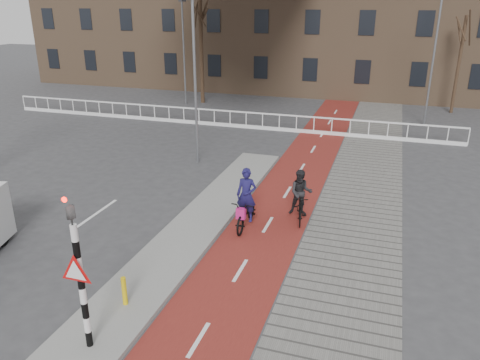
% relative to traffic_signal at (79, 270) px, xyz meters
% --- Properties ---
extents(ground, '(120.00, 120.00, 0.00)m').
position_rel_traffic_signal_xyz_m(ground, '(0.60, 2.02, -1.99)').
color(ground, '#38383A').
rests_on(ground, ground).
extents(bike_lane, '(2.50, 60.00, 0.01)m').
position_rel_traffic_signal_xyz_m(bike_lane, '(2.10, 12.02, -1.98)').
color(bike_lane, maroon).
rests_on(bike_lane, ground).
extents(sidewalk, '(3.00, 60.00, 0.01)m').
position_rel_traffic_signal_xyz_m(sidewalk, '(4.90, 12.02, -1.98)').
color(sidewalk, slate).
rests_on(sidewalk, ground).
extents(curb_island, '(1.80, 16.00, 0.12)m').
position_rel_traffic_signal_xyz_m(curb_island, '(-0.10, 6.02, -1.93)').
color(curb_island, gray).
rests_on(curb_island, ground).
extents(traffic_signal, '(0.80, 0.80, 3.68)m').
position_rel_traffic_signal_xyz_m(traffic_signal, '(0.00, 0.00, 0.00)').
color(traffic_signal, black).
rests_on(traffic_signal, curb_island).
extents(bollard, '(0.12, 0.12, 0.74)m').
position_rel_traffic_signal_xyz_m(bollard, '(-0.04, 1.54, -1.50)').
color(bollard, yellow).
rests_on(bollard, curb_island).
extents(cyclist_near, '(0.73, 1.99, 2.04)m').
position_rel_traffic_signal_xyz_m(cyclist_near, '(1.46, 6.65, -1.30)').
color(cyclist_near, black).
rests_on(cyclist_near, bike_lane).
extents(cyclist_far, '(0.87, 1.74, 1.82)m').
position_rel_traffic_signal_xyz_m(cyclist_far, '(3.05, 7.67, -1.22)').
color(cyclist_far, black).
rests_on(cyclist_far, bike_lane).
extents(railing, '(28.00, 0.10, 0.99)m').
position_rel_traffic_signal_xyz_m(railing, '(-4.40, 19.02, -1.68)').
color(railing, silver).
rests_on(railing, ground).
extents(tree_mid, '(0.28, 0.28, 7.78)m').
position_rel_traffic_signal_xyz_m(tree_mid, '(-7.68, 25.18, 1.90)').
color(tree_mid, '#302115').
rests_on(tree_mid, ground).
extents(tree_right, '(0.21, 0.21, 6.20)m').
position_rel_traffic_signal_xyz_m(tree_right, '(9.52, 27.22, 1.11)').
color(tree_right, '#302115').
rests_on(tree_right, ground).
extents(streetlight_near, '(0.12, 0.12, 7.21)m').
position_rel_traffic_signal_xyz_m(streetlight_near, '(-2.68, 12.34, 1.61)').
color(streetlight_near, slate).
rests_on(streetlight_near, ground).
extents(streetlight_left, '(0.12, 0.12, 7.35)m').
position_rel_traffic_signal_xyz_m(streetlight_left, '(-8.63, 24.27, 1.68)').
color(streetlight_left, slate).
rests_on(streetlight_left, ground).
extents(streetlight_right, '(0.12, 0.12, 8.50)m').
position_rel_traffic_signal_xyz_m(streetlight_right, '(7.64, 23.14, 2.26)').
color(streetlight_right, slate).
rests_on(streetlight_right, ground).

